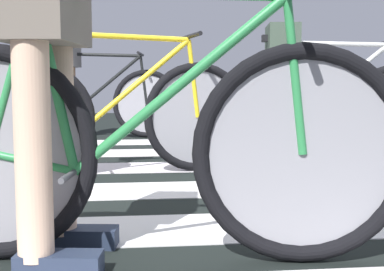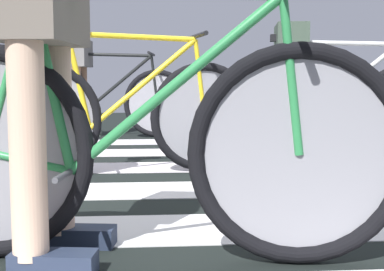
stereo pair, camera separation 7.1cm
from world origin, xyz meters
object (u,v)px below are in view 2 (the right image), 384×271
at_px(cyclist_1_of_4, 43,66).
at_px(bicycle_2_of_4, 126,114).
at_px(bicycle_3_of_4, 333,109).
at_px(cyclist_4_of_4, 79,75).
at_px(bicycle_4_of_4, 109,101).
at_px(bicycle_1_of_4, 139,145).
at_px(cyclist_3_of_4, 291,73).

bearing_deg(cyclist_1_of_4, bicycle_2_of_4, 91.24).
bearing_deg(cyclist_1_of_4, bicycle_3_of_4, 58.43).
bearing_deg(bicycle_2_of_4, cyclist_4_of_4, 94.70).
relative_size(bicycle_3_of_4, bicycle_4_of_4, 0.99).
xyz_separation_m(bicycle_4_of_4, cyclist_4_of_4, (-0.31, 0.03, 0.28)).
relative_size(cyclist_1_of_4, bicycle_3_of_4, 0.58).
bearing_deg(bicycle_2_of_4, cyclist_1_of_4, -106.30).
bearing_deg(bicycle_1_of_4, cyclist_3_of_4, 71.31).
distance_m(cyclist_1_of_4, bicycle_2_of_4, 1.62).
relative_size(bicycle_2_of_4, bicycle_4_of_4, 0.99).
relative_size(bicycle_1_of_4, cyclist_1_of_4, 1.74).
relative_size(bicycle_3_of_4, cyclist_4_of_4, 1.68).
height_order(cyclist_3_of_4, bicycle_4_of_4, cyclist_3_of_4).
height_order(bicycle_3_of_4, bicycle_4_of_4, same).
bearing_deg(cyclist_4_of_4, cyclist_3_of_4, -39.32).
xyz_separation_m(cyclist_1_of_4, bicycle_4_of_4, (-0.10, 3.88, -0.26)).
bearing_deg(bicycle_3_of_4, cyclist_1_of_4, -120.16).
height_order(cyclist_1_of_4, cyclist_3_of_4, cyclist_3_of_4).
distance_m(bicycle_1_of_4, cyclist_3_of_4, 2.41).
height_order(bicycle_1_of_4, bicycle_4_of_4, same).
height_order(bicycle_1_of_4, cyclist_3_of_4, cyclist_3_of_4).
distance_m(bicycle_3_of_4, bicycle_4_of_4, 2.56).
bearing_deg(bicycle_4_of_4, bicycle_2_of_4, -76.72).
relative_size(bicycle_3_of_4, cyclist_3_of_4, 1.71).
bearing_deg(bicycle_4_of_4, cyclist_4_of_4, -180.00).
bearing_deg(bicycle_2_of_4, bicycle_4_of_4, 87.46).
bearing_deg(bicycle_1_of_4, bicycle_4_of_4, 103.82).
relative_size(cyclist_3_of_4, bicycle_4_of_4, 0.58).
distance_m(bicycle_2_of_4, cyclist_3_of_4, 1.32).
bearing_deg(cyclist_1_of_4, cyclist_4_of_4, 103.85).
xyz_separation_m(cyclist_1_of_4, cyclist_3_of_4, (1.38, 2.10, 0.01)).
relative_size(cyclist_3_of_4, cyclist_4_of_4, 0.98).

